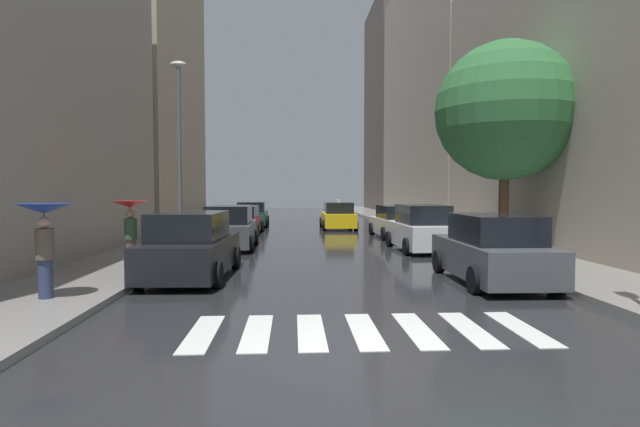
{
  "coord_description": "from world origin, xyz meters",
  "views": [
    {
      "loc": [
        -1.2,
        -6.77,
        2.37
      ],
      "look_at": [
        0.08,
        16.73,
        1.26
      ],
      "focal_mm": 28.0,
      "sensor_mm": 36.0,
      "label": 1
    }
  ],
  "objects_px": {
    "parked_car_left_second": "(229,228)",
    "parked_car_right_third": "(397,222)",
    "parked_car_left_third": "(242,221)",
    "pedestrian_foreground": "(130,218)",
    "parked_car_right_nearest": "(492,251)",
    "lamp_post_left": "(179,141)",
    "parked_car_left_fourth": "(252,215)",
    "parked_car_left_nearest": "(191,247)",
    "taxi_midroad": "(338,216)",
    "pedestrian_by_kerb": "(44,227)",
    "parked_car_right_second": "(421,229)",
    "street_tree_right": "(505,111)"
  },
  "relations": [
    {
      "from": "parked_car_left_fourth",
      "to": "parked_car_left_second",
      "type": "bearing_deg",
      "value": 179.63
    },
    {
      "from": "parked_car_left_second",
      "to": "lamp_post_left",
      "type": "bearing_deg",
      "value": 114.15
    },
    {
      "from": "parked_car_left_third",
      "to": "parked_car_right_nearest",
      "type": "distance_m",
      "value": 16.44
    },
    {
      "from": "taxi_midroad",
      "to": "street_tree_right",
      "type": "height_order",
      "value": "street_tree_right"
    },
    {
      "from": "parked_car_left_nearest",
      "to": "pedestrian_foreground",
      "type": "relative_size",
      "value": 2.48
    },
    {
      "from": "taxi_midroad",
      "to": "pedestrian_foreground",
      "type": "bearing_deg",
      "value": 153.99
    },
    {
      "from": "parked_car_left_nearest",
      "to": "parked_car_right_nearest",
      "type": "relative_size",
      "value": 1.04
    },
    {
      "from": "parked_car_right_third",
      "to": "street_tree_right",
      "type": "relative_size",
      "value": 0.61
    },
    {
      "from": "parked_car_right_nearest",
      "to": "pedestrian_by_kerb",
      "type": "bearing_deg",
      "value": 102.15
    },
    {
      "from": "parked_car_left_nearest",
      "to": "taxi_midroad",
      "type": "distance_m",
      "value": 17.54
    },
    {
      "from": "lamp_post_left",
      "to": "parked_car_left_fourth",
      "type": "bearing_deg",
      "value": 82.71
    },
    {
      "from": "parked_car_left_third",
      "to": "taxi_midroad",
      "type": "height_order",
      "value": "taxi_midroad"
    },
    {
      "from": "parked_car_right_second",
      "to": "parked_car_right_third",
      "type": "xyz_separation_m",
      "value": [
        0.17,
        5.4,
        -0.08
      ]
    },
    {
      "from": "parked_car_left_nearest",
      "to": "parked_car_left_third",
      "type": "relative_size",
      "value": 1.08
    },
    {
      "from": "parked_car_left_third",
      "to": "pedestrian_foreground",
      "type": "distance_m",
      "value": 12.27
    },
    {
      "from": "parked_car_right_second",
      "to": "taxi_midroad",
      "type": "relative_size",
      "value": 1.0
    },
    {
      "from": "pedestrian_by_kerb",
      "to": "lamp_post_left",
      "type": "xyz_separation_m",
      "value": [
        0.72,
        9.06,
        2.64
      ]
    },
    {
      "from": "parked_car_right_third",
      "to": "street_tree_right",
      "type": "height_order",
      "value": "street_tree_right"
    },
    {
      "from": "pedestrian_foreground",
      "to": "pedestrian_by_kerb",
      "type": "bearing_deg",
      "value": 163.21
    },
    {
      "from": "parked_car_right_third",
      "to": "pedestrian_foreground",
      "type": "relative_size",
      "value": 2.43
    },
    {
      "from": "parked_car_left_second",
      "to": "pedestrian_foreground",
      "type": "distance_m",
      "value": 5.93
    },
    {
      "from": "pedestrian_by_kerb",
      "to": "pedestrian_foreground",
      "type": "bearing_deg",
      "value": -84.23
    },
    {
      "from": "parked_car_left_nearest",
      "to": "street_tree_right",
      "type": "height_order",
      "value": "street_tree_right"
    },
    {
      "from": "parked_car_right_nearest",
      "to": "lamp_post_left",
      "type": "relative_size",
      "value": 0.64
    },
    {
      "from": "parked_car_left_third",
      "to": "lamp_post_left",
      "type": "height_order",
      "value": "lamp_post_left"
    },
    {
      "from": "parked_car_left_second",
      "to": "parked_car_right_second",
      "type": "bearing_deg",
      "value": -99.14
    },
    {
      "from": "parked_car_left_third",
      "to": "parked_car_right_third",
      "type": "bearing_deg",
      "value": -104.3
    },
    {
      "from": "parked_car_right_second",
      "to": "lamp_post_left",
      "type": "relative_size",
      "value": 0.61
    },
    {
      "from": "parked_car_right_third",
      "to": "parked_car_left_second",
      "type": "bearing_deg",
      "value": 116.73
    },
    {
      "from": "parked_car_left_fourth",
      "to": "parked_car_right_nearest",
      "type": "xyz_separation_m",
      "value": [
        7.79,
        -20.14,
        0.07
      ]
    },
    {
      "from": "parked_car_right_nearest",
      "to": "taxi_midroad",
      "type": "xyz_separation_m",
      "value": [
        -2.37,
        17.74,
        -0.05
      ]
    },
    {
      "from": "parked_car_left_second",
      "to": "parked_car_right_third",
      "type": "distance_m",
      "value": 8.85
    },
    {
      "from": "street_tree_right",
      "to": "parked_car_left_second",
      "type": "bearing_deg",
      "value": 167.05
    },
    {
      "from": "parked_car_left_nearest",
      "to": "parked_car_left_fourth",
      "type": "distance_m",
      "value": 19.06
    },
    {
      "from": "parked_car_left_nearest",
      "to": "parked_car_left_fourth",
      "type": "relative_size",
      "value": 1.13
    },
    {
      "from": "parked_car_right_third",
      "to": "pedestrian_by_kerb",
      "type": "bearing_deg",
      "value": 141.96
    },
    {
      "from": "street_tree_right",
      "to": "lamp_post_left",
      "type": "distance_m",
      "value": 12.24
    },
    {
      "from": "parked_car_left_second",
      "to": "street_tree_right",
      "type": "bearing_deg",
      "value": -103.59
    },
    {
      "from": "pedestrian_foreground",
      "to": "parked_car_right_third",
      "type": "bearing_deg",
      "value": -58.3
    },
    {
      "from": "taxi_midroad",
      "to": "parked_car_right_nearest",
      "type": "bearing_deg",
      "value": -172.38
    },
    {
      "from": "parked_car_left_fourth",
      "to": "parked_car_right_nearest",
      "type": "height_order",
      "value": "parked_car_right_nearest"
    },
    {
      "from": "parked_car_left_nearest",
      "to": "pedestrian_foreground",
      "type": "distance_m",
      "value": 2.5
    },
    {
      "from": "parked_car_left_second",
      "to": "pedestrian_by_kerb",
      "type": "xyz_separation_m",
      "value": [
        -2.5,
        -9.88,
        0.8
      ]
    },
    {
      "from": "lamp_post_left",
      "to": "parked_car_left_second",
      "type": "bearing_deg",
      "value": 24.78
    },
    {
      "from": "parked_car_left_second",
      "to": "parked_car_right_nearest",
      "type": "height_order",
      "value": "parked_car_right_nearest"
    },
    {
      "from": "parked_car_right_second",
      "to": "pedestrian_foreground",
      "type": "distance_m",
      "value": 10.71
    },
    {
      "from": "parked_car_right_third",
      "to": "pedestrian_foreground",
      "type": "bearing_deg",
      "value": 132.3
    },
    {
      "from": "parked_car_left_second",
      "to": "lamp_post_left",
      "type": "relative_size",
      "value": 0.63
    },
    {
      "from": "parked_car_left_fourth",
      "to": "parked_car_right_third",
      "type": "distance_m",
      "value": 11.24
    },
    {
      "from": "parked_car_left_nearest",
      "to": "pedestrian_by_kerb",
      "type": "height_order",
      "value": "pedestrian_by_kerb"
    }
  ]
}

